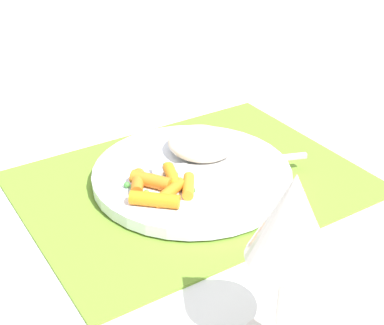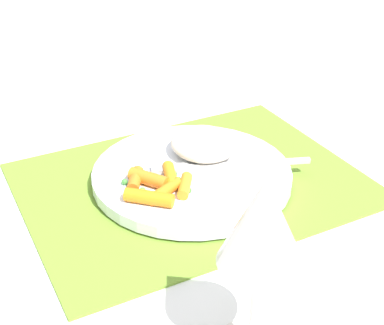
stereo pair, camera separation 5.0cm
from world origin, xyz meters
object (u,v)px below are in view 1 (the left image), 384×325
Objects in this scene: plate at (192,175)px; rice_mound at (201,143)px; carrot_portion at (160,187)px; wine_glass at (291,226)px; fork at (214,165)px.

plate is 0.05m from rice_mound.
carrot_portion is at bearing 21.86° from plate.
rice_mound is at bearing -150.02° from carrot_portion.
rice_mound is 0.53× the size of wine_glass.
plate is 2.72× the size of rice_mound.
fork is at bearing 82.32° from rice_mound.
wine_glass is (0.10, 0.28, 0.09)m from rice_mound.
fork is (-0.03, 0.01, 0.01)m from plate.
plate is at bearing -105.99° from wine_glass.
plate is 0.06m from carrot_portion.
plate is 0.28m from wine_glass.
wine_glass is at bearing 86.28° from carrot_portion.
plate is 0.03m from fork.
rice_mound is at bearing -97.68° from fork.
carrot_portion is 0.24m from wine_glass.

